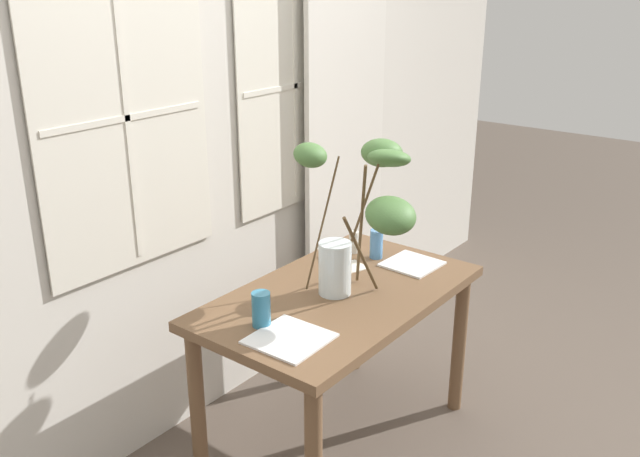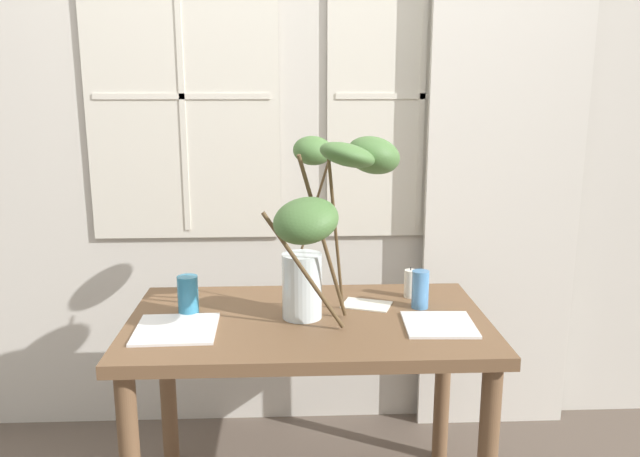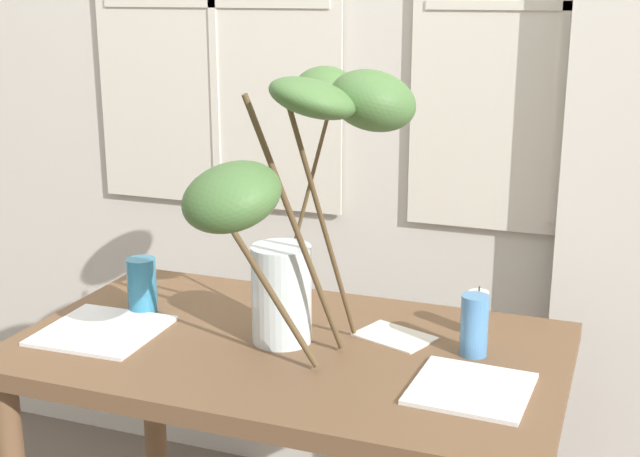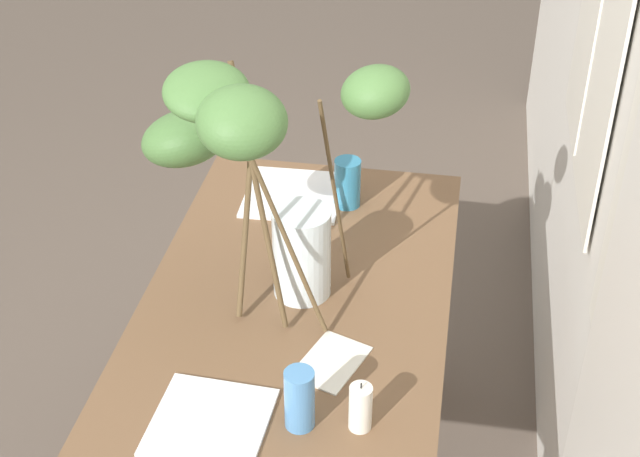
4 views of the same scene
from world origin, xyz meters
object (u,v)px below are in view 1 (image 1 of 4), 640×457
dining_table (339,315)px  drinking_glass_blue_right (376,244)px  vase_with_branches (362,207)px  plate_square_right (412,264)px  plate_square_left (290,339)px  pillar_candle (354,242)px  drinking_glass_blue_left (261,309)px

dining_table → drinking_glass_blue_right: 0.45m
dining_table → vase_with_branches: 0.49m
dining_table → plate_square_right: bearing=-12.2°
dining_table → plate_square_left: 0.45m
drinking_glass_blue_right → plate_square_right: bearing=-80.4°
pillar_candle → drinking_glass_blue_left: bearing=-169.9°
drinking_glass_blue_left → plate_square_right: size_ratio=0.59×
plate_square_left → plate_square_right: bearing=0.0°
vase_with_branches → drinking_glass_blue_right: size_ratio=4.74×
drinking_glass_blue_left → pillar_candle: bearing=10.1°
plate_square_right → pillar_candle: 0.30m
plate_square_right → drinking_glass_blue_right: bearing=99.6°
dining_table → plate_square_right: plate_square_right is taller
dining_table → plate_square_left: bearing=-167.8°
plate_square_right → pillar_candle: pillar_candle is taller
drinking_glass_blue_left → plate_square_right: bearing=-10.2°
pillar_candle → plate_square_right: bearing=-81.7°
drinking_glass_blue_right → plate_square_left: drinking_glass_blue_right is taller
drinking_glass_blue_left → drinking_glass_blue_right: size_ratio=1.00×
dining_table → drinking_glass_blue_left: drinking_glass_blue_left is taller
dining_table → plate_square_left: (-0.43, -0.09, 0.11)m
vase_with_branches → drinking_glass_blue_left: bearing=164.4°
plate_square_left → plate_square_right: 0.86m
dining_table → pillar_candle: 0.47m
dining_table → pillar_candle: (0.39, 0.20, 0.16)m
drinking_glass_blue_right → plate_square_right: drinking_glass_blue_right is taller
vase_with_branches → drinking_glass_blue_left: vase_with_branches is taller
drinking_glass_blue_left → vase_with_branches: bearing=-15.6°
vase_with_branches → drinking_glass_blue_right: (0.35, 0.15, -0.31)m
drinking_glass_blue_left → plate_square_left: drinking_glass_blue_left is taller
dining_table → drinking_glass_blue_right: size_ratio=8.98×
vase_with_branches → pillar_candle: bearing=38.7°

